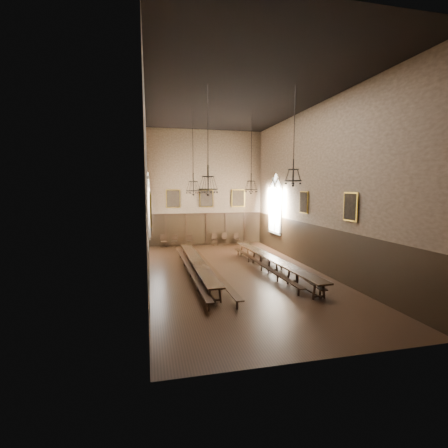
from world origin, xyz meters
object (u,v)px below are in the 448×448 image
object	(u,v)px
chandelier_back_right	(251,184)
chandelier_front_right	(293,174)
bench_left_inner	(210,270)
bench_right_inner	(261,266)
table_right	(273,265)
chair_5	(225,241)
chandelier_back_left	(193,185)
bench_left_outer	(190,272)
bench_right_outer	(281,265)
chair_1	(175,243)
chair_6	(237,241)
chair_4	(215,242)
chandelier_front_left	(208,182)
chair_2	(189,243)
table_left	(197,268)
chair_0	(164,244)

from	to	relation	value
chandelier_back_right	chandelier_front_right	distance (m)	5.64
bench_left_inner	bench_right_inner	xyz separation A→B (m)	(2.93, 0.30, -0.04)
bench_left_inner	chandelier_front_right	size ratio (longest dim) A/B	2.46
table_right	chair_5	xyz separation A→B (m)	(-0.56, 8.83, -0.10)
chandelier_back_left	bench_left_outer	bearing A→B (deg)	-101.76
bench_left_outer	chair_5	world-z (taller)	chair_5
table_right	bench_right_outer	size ratio (longest dim) A/B	0.99
bench_right_inner	chandelier_back_left	world-z (taller)	chandelier_back_left
chair_1	chair_6	distance (m)	4.99
bench_right_outer	chair_5	xyz separation A→B (m)	(-1.20, 8.50, -0.00)
bench_right_outer	chair_5	size ratio (longest dim) A/B	10.58
chair_1	chandelier_back_right	distance (m)	8.44
chair_4	chandelier_front_left	distance (m)	11.73
bench_right_outer	chair_6	distance (m)	8.46
chair_2	table_left	bearing A→B (deg)	-82.13
bench_left_outer	chair_4	distance (m)	9.24
bench_left_outer	chair_0	size ratio (longest dim) A/B	10.76
chandelier_front_left	chandelier_front_right	distance (m)	3.83
table_right	chair_4	bearing A→B (deg)	99.34
table_right	chair_2	world-z (taller)	chair_2
chair_6	bench_left_outer	bearing A→B (deg)	-128.05
chair_0	chair_2	size ratio (longest dim) A/B	1.06
chair_0	chandelier_front_left	world-z (taller)	chandelier_front_left
bench_right_outer	chair_2	bearing A→B (deg)	115.84
table_right	chandelier_back_right	size ratio (longest dim) A/B	2.10
bench_right_outer	bench_right_inner	bearing A→B (deg)	178.30
bench_right_outer	chandelier_front_right	world-z (taller)	chandelier_front_right
bench_left_inner	chandelier_back_left	xyz separation A→B (m)	(-0.48, 2.58, 4.40)
table_left	bench_left_inner	bearing A→B (deg)	-27.97
bench_left_outer	chair_1	size ratio (longest dim) A/B	11.16
chair_1	bench_left_inner	bearing A→B (deg)	-65.60
chair_2	chair_4	size ratio (longest dim) A/B	0.97
table_right	chair_4	xyz separation A→B (m)	(-1.44, 8.73, -0.11)
chandelier_back_left	chair_2	bearing A→B (deg)	85.63
chair_1	bench_right_inner	bearing A→B (deg)	-47.26
table_right	bench_left_outer	world-z (taller)	table_right
bench_left_outer	chair_0	bearing A→B (deg)	96.26
bench_left_outer	chandelier_front_right	distance (m)	7.01
bench_left_inner	chair_5	world-z (taller)	chair_5
table_left	chair_0	distance (m)	8.44
table_right	chair_0	distance (m)	10.27
chair_0	chair_2	bearing A→B (deg)	-10.80
bench_left_outer	chandelier_front_right	xyz separation A→B (m)	(4.35, -2.54, 4.87)
chair_0	chair_2	xyz separation A→B (m)	(1.98, 0.06, -0.02)
chandelier_back_left	chandelier_front_right	xyz separation A→B (m)	(3.80, -5.19, 0.47)
bench_left_outer	chandelier_front_right	bearing A→B (deg)	-30.27
bench_left_outer	chair_0	xyz separation A→B (m)	(-0.96, 8.72, -0.01)
chair_6	chandelier_back_right	xyz separation A→B (m)	(-0.67, -5.71, 4.49)
bench_right_inner	chair_1	world-z (taller)	chair_1
bench_left_outer	chandelier_back_right	xyz separation A→B (m)	(4.19, 3.08, 4.46)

